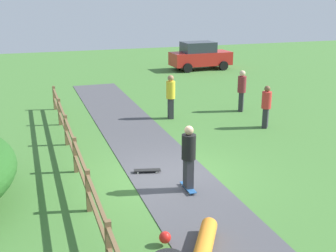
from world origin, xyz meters
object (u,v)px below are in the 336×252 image
object	(u,v)px
skater_fallen	(202,242)
bystander_maroon	(242,89)
bystander_yellow	(171,94)
bystander_red	(266,105)
skater_riding	(189,155)
skateboard_loose	(147,170)
parked_car_red	(200,56)

from	to	relation	value
skater_fallen	bystander_maroon	size ratio (longest dim) A/B	0.78
bystander_maroon	bystander_yellow	xyz separation A→B (m)	(-3.42, -0.12, 0.01)
skater_fallen	bystander_red	xyz separation A→B (m)	(5.77, 7.20, 0.74)
skater_riding	skateboard_loose	world-z (taller)	skater_riding
skateboard_loose	bystander_red	world-z (taller)	bystander_red
parked_car_red	skater_riding	bearing A→B (deg)	-113.49
skateboard_loose	bystander_maroon	world-z (taller)	bystander_maroon
skater_riding	bystander_yellow	size ratio (longest dim) A/B	0.97
bystander_maroon	bystander_yellow	distance (m)	3.42
skateboard_loose	bystander_yellow	bearing A→B (deg)	64.33
bystander_maroon	parked_car_red	world-z (taller)	parked_car_red
skater_riding	parked_car_red	size ratio (longest dim) A/B	0.43
skateboard_loose	bystander_red	bearing A→B (deg)	26.95
bystander_yellow	parked_car_red	size ratio (longest dim) A/B	0.44
skateboard_loose	skater_fallen	bearing A→B (deg)	-90.51
bystander_yellow	skateboard_loose	bearing A→B (deg)	-115.67
bystander_red	bystander_maroon	xyz separation A→B (m)	(0.27, 2.58, 0.10)
parked_car_red	bystander_red	bearing A→B (deg)	-101.70
skater_fallen	bystander_red	bearing A→B (deg)	51.28
bystander_red	parked_car_red	size ratio (longest dim) A/B	0.40
skater_fallen	bystander_yellow	xyz separation A→B (m)	(2.62, 9.66, 0.85)
bystander_yellow	parked_car_red	distance (m)	12.58
skateboard_loose	bystander_red	xyz separation A→B (m)	(5.74, 2.92, 0.85)
skateboard_loose	parked_car_red	world-z (taller)	parked_car_red
skater_fallen	bystander_red	size ratio (longest dim) A/B	0.85
bystander_red	bystander_yellow	size ratio (longest dim) A/B	0.91
bystander_red	bystander_maroon	distance (m)	2.59
bystander_yellow	bystander_maroon	bearing A→B (deg)	1.97
skater_riding	skateboard_loose	size ratio (longest dim) A/B	2.22
skater_fallen	skateboard_loose	bearing A→B (deg)	89.49
skater_fallen	parked_car_red	bearing A→B (deg)	67.54
skater_riding	parked_car_red	distance (m)	19.58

